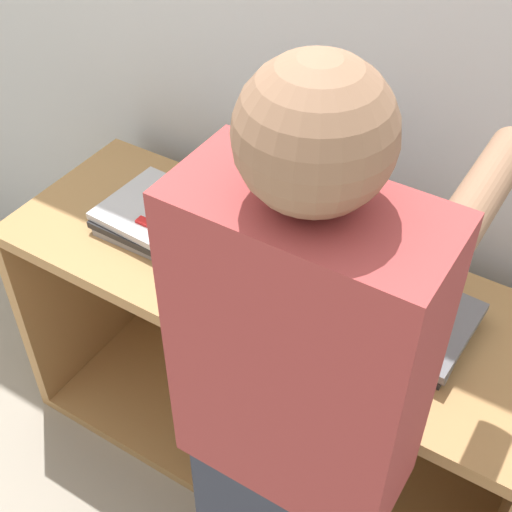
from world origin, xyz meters
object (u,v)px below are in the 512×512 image
Objects in this scene: laptop_open at (285,245)px; laptop_stack_left at (165,218)px; person at (296,447)px; laptop_stack_right at (400,317)px.

laptop_open reaches higher than laptop_stack_left.
person reaches higher than laptop_stack_left.
laptop_open is 1.10× the size of laptop_stack_right.
laptop_stack_left is (-0.33, -0.05, -0.02)m from laptop_open.
person reaches higher than laptop_open.
person is (-0.03, -0.43, 0.02)m from laptop_stack_right.
laptop_stack_left is 0.66m from laptop_stack_right.
laptop_stack_right is 0.43m from person.
laptop_open is 0.34m from laptop_stack_left.
laptop_open is at bearing 122.30° from person.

